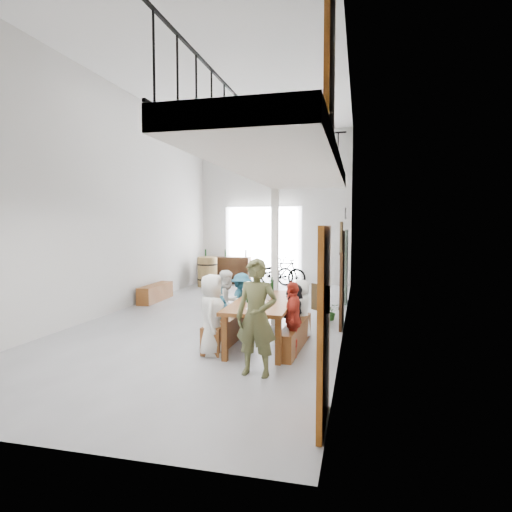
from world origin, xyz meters
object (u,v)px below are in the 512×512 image
(oak_barrel, at_px, (207,272))
(serving_counter, at_px, (226,270))
(tasting_table, at_px, (264,305))
(host_standing, at_px, (257,317))
(bicycle_near, at_px, (269,271))
(side_bench, at_px, (156,293))
(bench_inner, at_px, (229,328))

(oak_barrel, height_order, serving_counter, oak_barrel)
(oak_barrel, relative_size, serving_counter, 0.56)
(oak_barrel, bearing_deg, tasting_table, -62.20)
(oak_barrel, xyz_separation_m, host_standing, (3.75, -8.22, 0.31))
(serving_counter, bearing_deg, bicycle_near, -3.21)
(tasting_table, distance_m, oak_barrel, 7.54)
(oak_barrel, bearing_deg, side_bench, -97.73)
(serving_counter, bearing_deg, bench_inner, -73.36)
(tasting_table, height_order, serving_counter, serving_counter)
(bicycle_near, bearing_deg, serving_counter, 103.23)
(serving_counter, distance_m, host_standing, 9.87)
(host_standing, bearing_deg, bicycle_near, 106.88)
(serving_counter, xyz_separation_m, bicycle_near, (1.66, -0.05, 0.02))
(bench_inner, relative_size, side_bench, 1.22)
(tasting_table, distance_m, bench_inner, 0.84)
(side_bench, xyz_separation_m, oak_barrel, (0.42, 3.07, 0.28))
(bench_inner, distance_m, host_standing, 1.95)
(host_standing, bearing_deg, bench_inner, 125.59)
(bench_inner, bearing_deg, oak_barrel, 113.98)
(bicycle_near, bearing_deg, host_standing, -154.28)
(tasting_table, bearing_deg, side_bench, 136.12)
(bench_inner, distance_m, serving_counter, 8.03)
(serving_counter, bearing_deg, oak_barrel, -109.37)
(bench_inner, distance_m, oak_barrel, 7.18)
(serving_counter, bearing_deg, host_standing, -71.23)
(tasting_table, relative_size, side_bench, 1.50)
(bench_inner, height_order, host_standing, host_standing)
(host_standing, bearing_deg, side_bench, 135.06)
(host_standing, xyz_separation_m, bicycle_near, (-1.75, 9.20, -0.33))
(bench_inner, height_order, side_bench, side_bench)
(side_bench, bearing_deg, serving_counter, 79.63)
(tasting_table, distance_m, bicycle_near, 7.80)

